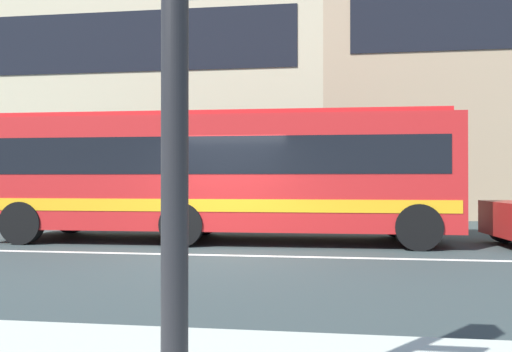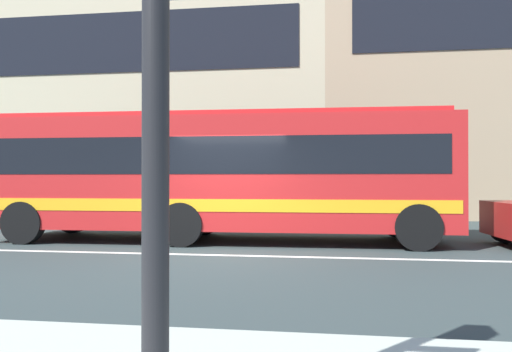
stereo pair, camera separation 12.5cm
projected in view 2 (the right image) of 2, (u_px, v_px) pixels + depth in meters
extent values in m
plane|color=#303C3C|center=(219.00, 255.00, 9.31)|extent=(160.00, 160.00, 0.00)
cube|color=silver|center=(219.00, 255.00, 9.31)|extent=(60.00, 0.16, 0.01)
cube|color=#C4B993|center=(93.00, 95.00, 24.97)|extent=(24.47, 11.61, 12.09)
cube|color=black|center=(25.00, 46.00, 19.20)|extent=(22.51, 0.04, 2.42)
cube|color=red|center=(221.00, 174.00, 11.59)|extent=(11.04, 2.73, 2.63)
cube|color=black|center=(221.00, 158.00, 11.60)|extent=(10.38, 2.74, 0.84)
cube|color=#F2AA1B|center=(221.00, 203.00, 11.59)|extent=(10.82, 2.75, 0.28)
cube|color=red|center=(221.00, 118.00, 11.60)|extent=(10.59, 2.32, 0.12)
cube|color=black|center=(451.00, 156.00, 10.96)|extent=(0.07, 2.13, 0.93)
cylinder|color=black|center=(398.00, 218.00, 12.22)|extent=(1.00, 0.30, 1.00)
cylinder|color=black|center=(418.00, 227.00, 9.91)|extent=(1.00, 0.30, 1.00)
cylinder|color=black|center=(205.00, 216.00, 12.82)|extent=(1.00, 0.30, 1.00)
cylinder|color=black|center=(181.00, 225.00, 10.51)|extent=(1.00, 0.30, 1.00)
cylinder|color=black|center=(73.00, 215.00, 13.27)|extent=(1.00, 0.30, 1.00)
cylinder|color=black|center=(23.00, 223.00, 10.95)|extent=(1.00, 0.30, 1.00)
cylinder|color=black|center=(504.00, 229.00, 11.17)|extent=(0.65, 0.25, 0.64)
cylinder|color=black|center=(156.00, 74.00, 2.38)|extent=(0.14, 0.14, 3.83)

